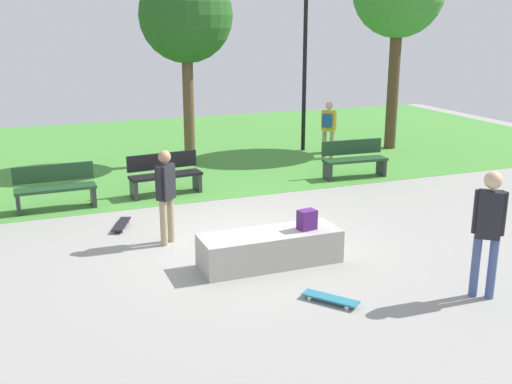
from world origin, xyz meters
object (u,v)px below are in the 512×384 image
Objects in this scene: skateboard_by_ledge at (330,298)px; lamp_post at (305,52)px; park_bench_near_lamppost at (55,186)px; tree_slender_maple at (186,17)px; park_bench_by_oak at (165,173)px; backpack_on_ledge at (307,220)px; park_bench_far_left at (354,158)px; skater_watching at (166,190)px; skater_performing_trick at (488,224)px; skateboard_spare at (121,224)px; concrete_ledge at (270,248)px; pedestrian_with_backpack at (328,125)px.

skateboard_by_ledge is 10.58m from lamp_post.
lamp_post reaches higher than park_bench_near_lamppost.
park_bench_by_oak is at bearing -115.79° from tree_slender_maple.
backpack_on_ledge is at bearing -115.38° from lamp_post.
park_bench_far_left is (3.48, 4.47, -0.21)m from backpack_on_ledge.
lamp_post is (5.62, 6.25, 1.90)m from skater_watching.
lamp_post reaches higher than park_bench_far_left.
skater_performing_trick reaches higher than park_bench_far_left.
park_bench_near_lamppost is (-2.34, -0.25, 0.00)m from park_bench_by_oak.
skater_watching is 6.12m from park_bench_far_left.
tree_slender_maple reaches higher than skateboard_by_ledge.
skateboard_spare is 6.25m from park_bench_far_left.
park_bench_by_oak is at bearing 97.88° from skateboard_by_ledge.
skateboard_spare is 2.36m from park_bench_by_oak.
concrete_ledge is at bearing -82.37° from park_bench_by_oak.
lamp_post reaches higher than skateboard_spare.
skater_performing_trick is 1.13× the size of park_bench_near_lamppost.
skater_performing_trick is 6.85m from park_bench_far_left.
skater_watching is at bearing -131.95° from lamp_post.
pedestrian_with_backpack is at bearing 40.83° from skater_watching.
backpack_on_ledge is at bearing -7.09° from concrete_ledge.
backpack_on_ledge is at bearing -39.99° from skater_watching.
concrete_ledge is at bearing -54.30° from skateboard_spare.
skateboard_by_ledge is 0.16× the size of lamp_post.
park_bench_by_oak is at bearing 77.47° from skater_watching.
park_bench_far_left is 0.34× the size of lamp_post.
park_bench_by_oak is at bearing -147.17° from lamp_post.
backpack_on_ledge is 0.19× the size of skater_watching.
skateboard_spare is 0.51× the size of park_bench_near_lamppost.
skateboard_by_ledge is at bearing -113.60° from lamp_post.
skater_performing_trick is at bearing -105.16° from park_bench_far_left.
park_bench_far_left is 7.04m from park_bench_near_lamppost.
concrete_ledge is 4.63m from park_bench_by_oak.
tree_slender_maple is (0.12, 7.43, 3.14)m from backpack_on_ledge.
park_bench_far_left is 5.59m from tree_slender_maple.
skater_performing_trick is at bearing -104.08° from pedestrian_with_backpack.
lamp_post is (7.28, 3.44, 2.38)m from park_bench_near_lamppost.
skateboard_by_ledge is 0.15× the size of tree_slender_maple.
tree_slender_maple reaches higher than lamp_post.
backpack_on_ledge is at bearing -127.87° from park_bench_far_left.
skater_performing_trick is 5.16m from skater_watching.
backpack_on_ledge is 0.42× the size of skateboard_by_ledge.
backpack_on_ledge is 5.67m from park_bench_far_left.
tree_slender_maple is 4.81m from pedestrian_with_backpack.
skater_performing_trick is at bearing -49.07° from skateboard_spare.
park_bench_near_lamppost is at bearing -163.68° from pedestrian_with_backpack.
pedestrian_with_backpack is (7.43, 2.18, 0.46)m from park_bench_near_lamppost.
skater_watching is 1.02× the size of park_bench_far_left.
skater_watching reaches higher than backpack_on_ledge.
skater_watching is (-3.59, 3.71, -0.11)m from skater_performing_trick.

